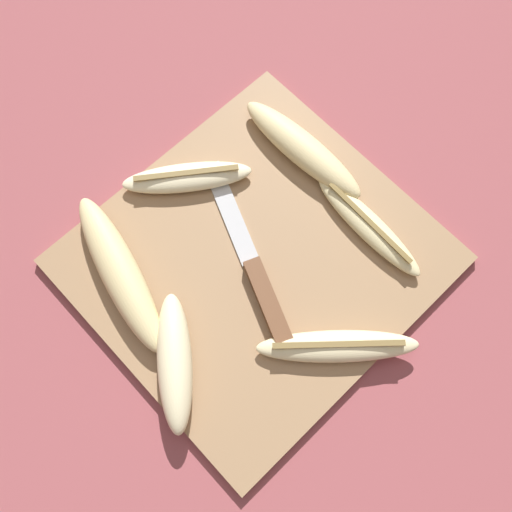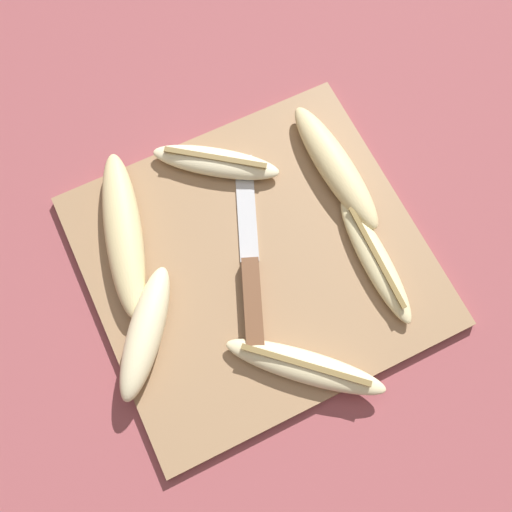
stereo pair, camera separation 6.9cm
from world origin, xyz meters
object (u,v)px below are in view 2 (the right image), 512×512
at_px(knife, 251,284).
at_px(banana_cream_curved, 305,367).
at_px(banana_ripe_center, 335,166).
at_px(banana_pale_long, 145,332).
at_px(banana_bright_far, 216,162).
at_px(banana_soft_right, 375,259).
at_px(banana_mellow_near, 123,233).

height_order(knife, banana_cream_curved, banana_cream_curved).
distance_m(knife, banana_ripe_center, 0.18).
xyz_separation_m(banana_pale_long, banana_bright_far, (0.16, 0.16, -0.01)).
bearing_deg(banana_ripe_center, banana_cream_curved, -125.90).
bearing_deg(banana_bright_far, banana_ripe_center, -28.96).
xyz_separation_m(banana_cream_curved, banana_bright_far, (0.02, 0.27, 0.00)).
xyz_separation_m(knife, banana_cream_curved, (0.01, -0.11, 0.00)).
height_order(knife, banana_soft_right, banana_soft_right).
xyz_separation_m(knife, banana_bright_far, (0.03, 0.16, 0.00)).
height_order(knife, banana_bright_far, banana_bright_far).
height_order(banana_pale_long, banana_soft_right, banana_pale_long).
height_order(knife, banana_ripe_center, banana_ripe_center).
height_order(banana_mellow_near, banana_bright_far, banana_mellow_near).
bearing_deg(banana_soft_right, banana_bright_far, 120.25).
bearing_deg(banana_ripe_center, banana_soft_right, -96.35).
distance_m(banana_ripe_center, banana_bright_far, 0.14).
xyz_separation_m(banana_ripe_center, banana_soft_right, (-0.01, -0.12, -0.01)).
relative_size(banana_ripe_center, banana_cream_curved, 1.19).
xyz_separation_m(knife, banana_soft_right, (0.14, -0.04, 0.00)).
distance_m(banana_mellow_near, banana_soft_right, 0.29).
bearing_deg(banana_pale_long, banana_cream_curved, -37.65).
bearing_deg(banana_bright_far, banana_soft_right, -59.75).
height_order(banana_pale_long, banana_mellow_near, banana_pale_long).
distance_m(knife, banana_mellow_near, 0.16).
height_order(knife, banana_mellow_near, banana_mellow_near).
xyz_separation_m(banana_ripe_center, banana_pale_long, (-0.28, -0.09, 0.00)).
xyz_separation_m(banana_ripe_center, banana_cream_curved, (-0.14, -0.20, -0.00)).
bearing_deg(knife, banana_ripe_center, 51.48).
distance_m(banana_pale_long, banana_soft_right, 0.27).
bearing_deg(banana_soft_right, banana_ripe_center, 83.65).
relative_size(banana_pale_long, banana_bright_far, 0.97).
distance_m(knife, banana_cream_curved, 0.11).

